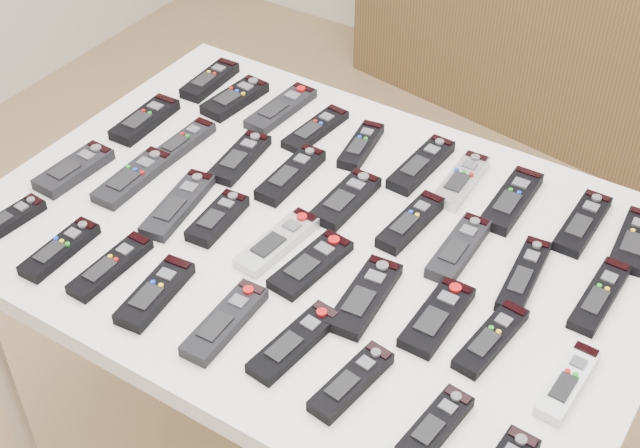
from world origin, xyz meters
The scene contains 39 objects.
table centered at (-0.08, 0.03, 0.72)m, with size 1.25×0.88×0.78m.
sideboard centered at (-0.24, 1.78, 0.37)m, with size 1.48×0.38×0.74m, color #49371D.
remote_0 centered at (-0.57, 0.33, 0.79)m, with size 0.05×0.16×0.02m, color black.
remote_1 centered at (-0.48, 0.30, 0.79)m, with size 0.06×0.16×0.02m, color black.
remote_2 centered at (-0.37, 0.32, 0.79)m, with size 0.06×0.19×0.02m, color black.
remote_3 centered at (-0.26, 0.30, 0.79)m, with size 0.05×0.18×0.02m, color black.
remote_4 centered at (-0.15, 0.30, 0.79)m, with size 0.05×0.16×0.02m, color black.
remote_5 centered at (-0.01, 0.30, 0.79)m, with size 0.05×0.19×0.02m, color black.
remote_6 centered at (0.08, 0.30, 0.79)m, with size 0.05×0.17×0.02m, color #B7B7BC.
remote_7 centered at (0.19, 0.30, 0.79)m, with size 0.06×0.19×0.02m, color black.
remote_8 centered at (0.32, 0.31, 0.79)m, with size 0.05×0.18×0.02m, color black.
remote_9 centered at (0.42, 0.31, 0.79)m, with size 0.06×0.17×0.02m, color black.
remote_10 centered at (-0.59, 0.12, 0.79)m, with size 0.06×0.17×0.02m, color black.
remote_11 centered at (-0.47, 0.10, 0.79)m, with size 0.05×0.16×0.02m, color black.
remote_12 centered at (-0.34, 0.13, 0.79)m, with size 0.06×0.17×0.02m, color black.
remote_13 centered at (-0.22, 0.13, 0.79)m, with size 0.05×0.18×0.02m, color black.
remote_14 centered at (-0.08, 0.13, 0.79)m, with size 0.06×0.17×0.02m, color black.
remote_15 centered at (0.05, 0.13, 0.79)m, with size 0.05×0.17×0.02m, color black.
remote_16 centered at (0.16, 0.12, 0.79)m, with size 0.05×0.18×0.02m, color black.
remote_17 centered at (0.29, 0.12, 0.79)m, with size 0.05×0.19×0.02m, color black.
remote_18 centered at (0.42, 0.14, 0.79)m, with size 0.05×0.19×0.02m, color black.
remote_19 centered at (-0.59, -0.09, 0.79)m, with size 0.06×0.17×0.02m, color black.
remote_20 centered at (-0.48, -0.04, 0.79)m, with size 0.06×0.19×0.02m, color black.
remote_21 centered at (-0.35, -0.06, 0.79)m, with size 0.06×0.20×0.02m, color black.
remote_22 centered at (-0.26, -0.05, 0.79)m, with size 0.05×0.14×0.02m, color black.
remote_23 centered at (-0.13, -0.04, 0.79)m, with size 0.05×0.19×0.02m, color #B7B7BC.
remote_24 centered at (-0.04, -0.06, 0.79)m, with size 0.06×0.17×0.02m, color black.
remote_25 centered at (0.08, -0.08, 0.79)m, with size 0.06×0.18×0.02m, color black.
remote_26 centered at (0.20, -0.05, 0.79)m, with size 0.06×0.17×0.02m, color black.
remote_27 centered at (0.30, -0.05, 0.79)m, with size 0.05×0.17×0.02m, color black.
remote_28 centered at (0.44, -0.07, 0.79)m, with size 0.04×0.16×0.02m, color silver.
remote_29 centered at (-0.58, -0.27, 0.79)m, with size 0.04×0.14×0.02m, color black.
remote_30 centered at (-0.44, -0.27, 0.79)m, with size 0.05×0.16×0.02m, color black.
remote_31 centered at (-0.34, -0.26, 0.79)m, with size 0.05×0.17×0.02m, color black.
remote_32 centered at (-0.23, -0.27, 0.79)m, with size 0.06×0.17×0.02m, color black.
remote_33 centered at (-0.08, -0.25, 0.79)m, with size 0.05×0.18×0.02m, color black.
remote_34 centered at (0.04, -0.23, 0.79)m, with size 0.05×0.18×0.02m, color black.
remote_35 centered at (0.16, -0.25, 0.79)m, with size 0.05×0.16×0.02m, color black.
remote_36 centered at (0.30, -0.25, 0.79)m, with size 0.05×0.15×0.02m, color black.
Camera 1 is at (0.59, -1.02, 1.87)m, focal length 50.00 mm.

